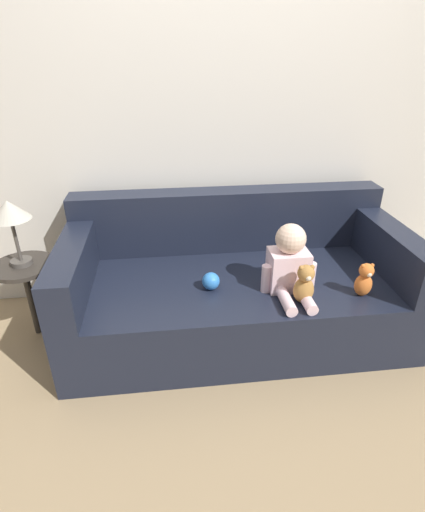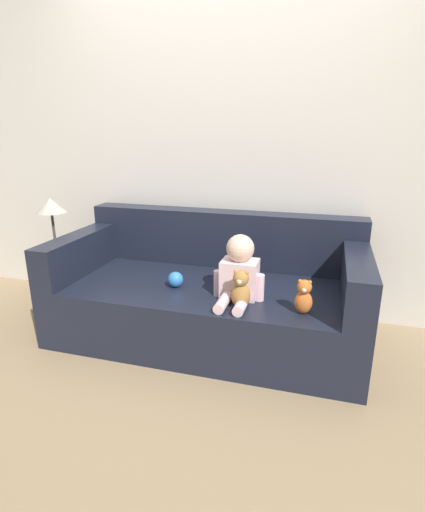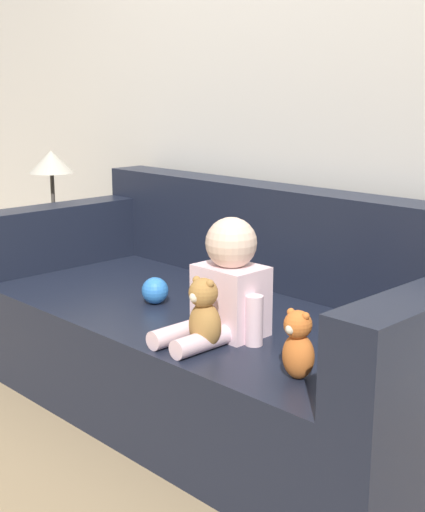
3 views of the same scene
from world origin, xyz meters
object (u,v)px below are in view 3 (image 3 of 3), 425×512
(couch, at_px, (223,330))
(person_baby, at_px, (226,287))
(plush_toy_side, at_px, (298,345))
(toy_ball, at_px, (155,291))
(teddy_bear_brown, at_px, (204,314))
(side_table, at_px, (53,198))

(couch, relative_size, person_baby, 5.20)
(person_baby, distance_m, plush_toy_side, 0.41)
(person_baby, xyz_separation_m, plush_toy_side, (0.39, -0.11, -0.06))
(person_baby, relative_size, toy_ball, 3.87)
(person_baby, bearing_deg, teddy_bear_brown, -72.80)
(person_baby, distance_m, toy_ball, 0.45)
(plush_toy_side, relative_size, toy_ball, 1.99)
(side_table, bearing_deg, toy_ball, -12.83)
(couch, distance_m, side_table, 1.30)
(toy_ball, bearing_deg, teddy_bear_brown, -22.43)
(couch, bearing_deg, person_baby, -43.65)
(plush_toy_side, xyz_separation_m, side_table, (-1.89, 0.41, 0.16))
(plush_toy_side, height_order, side_table, side_table)
(teddy_bear_brown, xyz_separation_m, plush_toy_side, (0.35, 0.03, -0.01))
(couch, xyz_separation_m, side_table, (-1.25, 0.06, 0.36))
(person_baby, bearing_deg, toy_ball, 172.66)
(person_baby, xyz_separation_m, teddy_bear_brown, (0.04, -0.14, -0.05))
(teddy_bear_brown, height_order, side_table, side_table)
(person_baby, height_order, plush_toy_side, person_baby)
(couch, distance_m, teddy_bear_brown, 0.53)
(side_table, bearing_deg, couch, -2.67)
(teddy_bear_brown, relative_size, plush_toy_side, 1.15)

